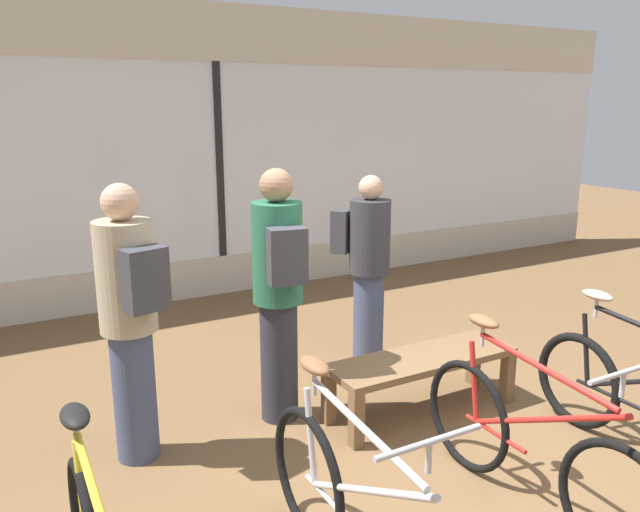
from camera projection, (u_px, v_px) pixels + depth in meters
name	position (u px, v px, depth m)	size (l,w,h in m)	color
ground_plane	(469.00, 474.00, 3.75)	(24.00, 24.00, 0.00)	brown
shop_back_wall	(218.00, 152.00, 6.93)	(12.00, 0.08, 3.20)	beige
bicycle_center	(531.00, 448.00, 3.32)	(0.46, 1.71, 1.02)	black
display_bench	(422.00, 366.00, 4.42)	(1.40, 0.44, 0.43)	brown
customer_near_rack	(367.00, 263.00, 5.23)	(0.52, 0.56, 1.60)	#424C6B
customer_by_window	(130.00, 316.00, 3.71)	(0.42, 0.54, 1.73)	#424C6B
customer_mid_floor	(279.00, 289.00, 4.19)	(0.39, 0.52, 1.76)	#2D2D38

